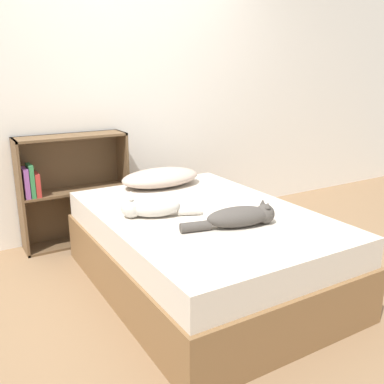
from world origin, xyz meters
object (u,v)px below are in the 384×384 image
cat_light (150,207)px  cat_dark (241,217)px  bookshelf (70,188)px  pillow (161,178)px  bed (203,249)px

cat_light → cat_dark: size_ratio=0.83×
bookshelf → cat_light: bearing=-79.7°
pillow → bed: bearing=-94.1°
bookshelf → pillow: bearing=-40.6°
cat_light → bookshelf: bearing=-56.0°
cat_light → cat_dark: bearing=156.0°
pillow → cat_dark: (0.00, -1.05, -0.01)m
pillow → cat_dark: cat_dark is taller
cat_dark → bookshelf: 1.68m
pillow → cat_light: bearing=-122.1°
cat_light → cat_dark: cat_light is taller
bed → cat_light: size_ratio=3.81×
bed → cat_dark: 0.48m
pillow → cat_light: 0.73m
bookshelf → cat_dark: bearing=-69.1°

